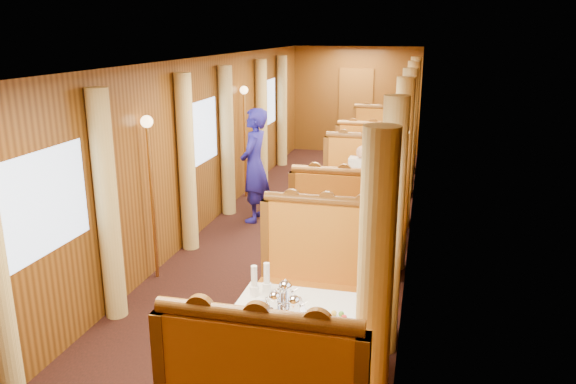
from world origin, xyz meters
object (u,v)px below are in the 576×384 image
(table_near, at_px, (300,349))
(banquette_mid_aft, at_px, (363,192))
(table_mid, at_px, (354,216))
(banquette_mid_fwd, at_px, (344,237))
(tea_tray, at_px, (283,306))
(rose_vase_far, at_px, (378,133))
(passenger, at_px, (362,177))
(banquette_far_aft, at_px, (381,148))
(table_far, at_px, (377,161))
(teapot_back, at_px, (285,294))
(banquette_near_aft, at_px, (323,289))
(steward, at_px, (254,166))
(teapot_left, at_px, (275,304))
(fruit_plate, at_px, (337,319))
(rose_vase_mid, at_px, (357,177))
(teapot_right, at_px, (294,308))
(banquette_far_fwd, at_px, (372,170))

(table_near, bearing_deg, banquette_mid_aft, 90.00)
(table_mid, relative_size, banquette_mid_fwd, 0.78)
(tea_tray, bearing_deg, rose_vase_far, 88.90)
(table_near, distance_m, passenger, 4.28)
(banquette_far_aft, bearing_deg, rose_vase_far, -90.16)
(banquette_mid_aft, bearing_deg, table_far, 90.00)
(banquette_far_aft, bearing_deg, teapot_back, -91.00)
(banquette_near_aft, relative_size, steward, 0.77)
(banquette_mid_fwd, distance_m, teapot_left, 2.63)
(fruit_plate, xyz_separation_m, rose_vase_mid, (-0.29, 3.65, 0.16))
(tea_tray, relative_size, passenger, 0.45)
(banquette_mid_fwd, height_order, rose_vase_far, banquette_mid_fwd)
(banquette_mid_aft, bearing_deg, teapot_left, -92.27)
(fruit_plate, distance_m, rose_vase_mid, 3.67)
(table_near, relative_size, teapot_back, 5.89)
(banquette_mid_aft, bearing_deg, banquette_far_aft, 90.00)
(banquette_mid_aft, height_order, rose_vase_far, banquette_mid_aft)
(table_near, height_order, teapot_right, teapot_right)
(banquette_mid_fwd, bearing_deg, table_near, -90.00)
(table_mid, distance_m, table_far, 3.50)
(banquette_far_aft, distance_m, rose_vase_far, 1.13)
(table_far, relative_size, steward, 0.60)
(teapot_left, bearing_deg, table_far, 101.91)
(table_near, height_order, table_mid, same)
(banquette_mid_aft, distance_m, teapot_right, 4.67)
(banquette_mid_fwd, relative_size, steward, 0.77)
(rose_vase_mid, height_order, rose_vase_far, same)
(banquette_near_aft, xyz_separation_m, table_mid, (0.00, 2.49, -0.05))
(banquette_far_aft, bearing_deg, banquette_mid_aft, -90.00)
(banquette_far_fwd, relative_size, rose_vase_far, 3.72)
(table_mid, relative_size, teapot_back, 5.89)
(banquette_mid_fwd, xyz_separation_m, passenger, (-0.00, 1.78, 0.32))
(rose_vase_mid, distance_m, passenger, 0.78)
(teapot_back, bearing_deg, banquette_mid_fwd, 62.43)
(table_near, height_order, fruit_plate, fruit_plate)
(banquette_mid_aft, xyz_separation_m, fruit_plate, (0.31, -4.66, 0.35))
(fruit_plate, bearing_deg, passenger, 94.03)
(banquette_far_fwd, height_order, teapot_right, banquette_far_fwd)
(table_near, height_order, rose_vase_mid, rose_vase_mid)
(banquette_far_aft, bearing_deg, teapot_right, -90.15)
(teapot_back, distance_m, passenger, 4.21)
(banquette_mid_aft, height_order, banquette_far_fwd, same)
(table_mid, height_order, banquette_far_fwd, banquette_far_fwd)
(teapot_right, xyz_separation_m, steward, (-1.59, 4.19, 0.06))
(banquette_far_aft, distance_m, rose_vase_mid, 4.54)
(rose_vase_far, bearing_deg, rose_vase_mid, -89.58)
(table_near, distance_m, banquette_far_fwd, 5.99)
(banquette_far_fwd, distance_m, teapot_right, 6.14)
(banquette_near_aft, height_order, steward, steward)
(table_near, xyz_separation_m, banquette_far_fwd, (0.00, 5.99, 0.05))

